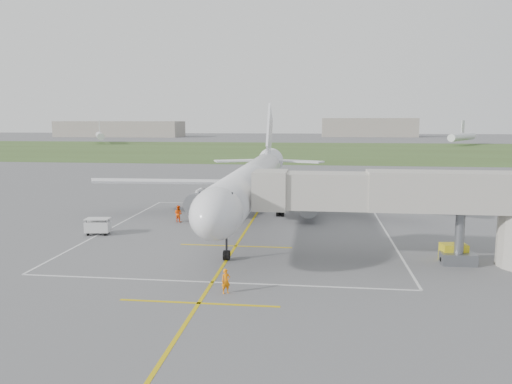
# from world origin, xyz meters

# --- Properties ---
(ground) EXTENTS (700.00, 700.00, 0.00)m
(ground) POSITION_xyz_m (0.00, 0.00, 0.00)
(ground) COLOR #5B5B5E
(ground) RESTS_ON ground
(grass_strip) EXTENTS (700.00, 120.00, 0.02)m
(grass_strip) POSITION_xyz_m (0.00, 130.00, 0.01)
(grass_strip) COLOR #3C5123
(grass_strip) RESTS_ON ground
(apron_markings) EXTENTS (28.20, 60.00, 0.01)m
(apron_markings) POSITION_xyz_m (0.00, -5.82, 0.01)
(apron_markings) COLOR gold
(apron_markings) RESTS_ON ground
(airliner) EXTENTS (38.93, 46.75, 13.52)m
(airliner) POSITION_xyz_m (-0.00, 0.75, 4.39)
(airliner) COLOR silver
(airliner) RESTS_ON ground
(jet_bridge) EXTENTS (23.40, 5.00, 7.20)m
(jet_bridge) POSITION_xyz_m (15.72, -13.50, 4.74)
(jet_bridge) COLOR #B0AB9F
(jet_bridge) RESTS_ON ground
(gpu_unit) EXTENTS (2.09, 1.60, 1.45)m
(gpu_unit) POSITION_xyz_m (17.83, -12.81, 0.72)
(gpu_unit) COLOR gold
(gpu_unit) RESTS_ON ground
(baggage_cart) EXTENTS (2.46, 1.65, 1.61)m
(baggage_cart) POSITION_xyz_m (-14.05, -7.18, 0.82)
(baggage_cart) COLOR silver
(baggage_cart) RESTS_ON ground
(ramp_worker_nose) EXTENTS (0.70, 0.63, 1.62)m
(ramp_worker_nose) POSITION_xyz_m (1.33, -22.05, 0.81)
(ramp_worker_nose) COLOR orange
(ramp_worker_nose) RESTS_ON ground
(ramp_worker_wing) EXTENTS (1.09, 0.98, 1.85)m
(ramp_worker_wing) POSITION_xyz_m (-7.93, -0.38, 0.93)
(ramp_worker_wing) COLOR #FF4F08
(ramp_worker_wing) RESTS_ON ground
(distant_hangars) EXTENTS (345.00, 49.00, 12.00)m
(distant_hangars) POSITION_xyz_m (-16.15, 265.19, 5.17)
(distant_hangars) COLOR gray
(distant_hangars) RESTS_ON ground
(distant_aircraft) EXTENTS (183.11, 33.71, 8.85)m
(distant_aircraft) POSITION_xyz_m (-12.23, 174.95, 3.59)
(distant_aircraft) COLOR silver
(distant_aircraft) RESTS_ON ground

